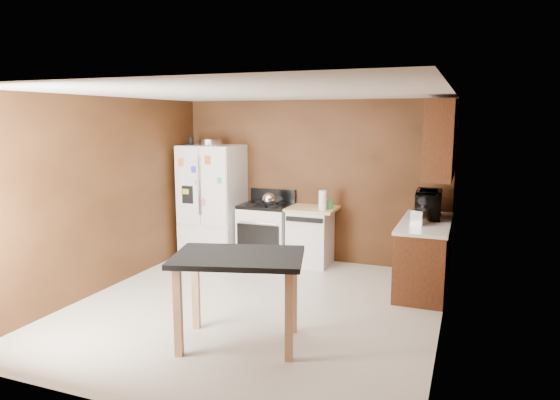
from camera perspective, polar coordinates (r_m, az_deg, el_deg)
The scene contains 18 objects.
floor at distance 6.05m, azimuth -3.02°, elevation -12.21°, with size 4.50×4.50×0.00m, color beige.
ceiling at distance 5.64m, azimuth -3.25°, elevation 12.15°, with size 4.50×4.50×0.00m, color white.
wall_back at distance 7.80m, azimuth 3.66°, elevation 2.15°, with size 4.20×4.20×0.00m, color #583217.
wall_front at distance 3.82m, azimuth -17.16°, elevation -5.81°, with size 4.20×4.20×0.00m, color #583217.
wall_left at distance 6.84m, azimuth -19.39°, elevation 0.63°, with size 4.50×4.50×0.00m, color #583217.
wall_right at distance 5.23m, azimuth 18.37°, elevation -1.86°, with size 4.50×4.50×0.00m, color #583217.
roasting_pan at distance 8.06m, azimuth -7.90°, elevation 6.58°, with size 0.37×0.37×0.09m, color silver.
pen_cup at distance 8.14m, azimuth -10.14°, elevation 6.65°, with size 0.08×0.08×0.12m, color black.
kettle at distance 7.61m, azimuth -1.29°, elevation 0.09°, with size 0.20×0.20×0.20m, color silver.
paper_towel at distance 7.35m, azimuth 4.92°, elevation -0.02°, with size 0.12×0.12×0.28m, color white.
green_canister at distance 7.47m, azimuth 5.67°, elevation -0.52°, with size 0.11×0.11×0.12m, color #43AF5B.
toaster at distance 6.53m, azimuth 15.72°, elevation -1.86°, with size 0.16×0.25×0.19m, color silver.
microwave at distance 6.97m, azimuth 16.64°, elevation -0.60°, with size 0.60×0.41×0.33m, color black.
refrigerator at distance 8.10m, azimuth -7.71°, elevation -0.14°, with size 0.90×0.80×1.80m.
gas_range at distance 7.85m, azimuth -1.58°, elevation -3.62°, with size 0.76×0.68×1.10m.
dishwasher at distance 7.64m, azimuth 3.50°, elevation -4.09°, with size 0.78×0.63×0.89m.
right_cabinets at distance 6.76m, azimuth 16.65°, elevation -2.27°, with size 0.63×1.58×2.45m.
island at distance 4.93m, azimuth -4.77°, elevation -7.81°, with size 1.43×1.14×0.91m.
Camera 1 is at (2.32, -5.13, 2.22)m, focal length 32.00 mm.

